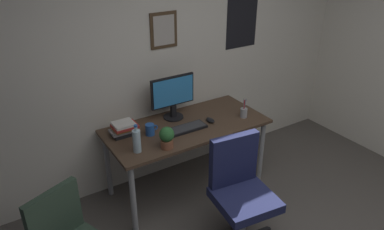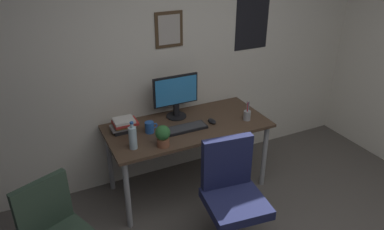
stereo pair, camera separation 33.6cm
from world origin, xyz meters
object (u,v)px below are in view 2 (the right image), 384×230
Objects in this scene: keyboard at (184,128)px; coffee_mug_near at (150,127)px; office_chair at (232,191)px; monitor at (176,95)px; potted_plant at (163,135)px; water_bottle at (133,137)px; pen_cup at (247,115)px; book_stack_left at (124,125)px; computer_mouse at (212,121)px.

coffee_mug_near is at bearing 163.16° from keyboard.
keyboard is at bearing 95.45° from office_chair.
keyboard is at bearing -97.89° from monitor.
coffee_mug_near reaches higher than keyboard.
monitor is at bearing 82.11° from keyboard.
water_bottle is at bearing 162.50° from potted_plant.
potted_plant is (0.02, -0.28, 0.05)m from coffee_mug_near.
pen_cup is (1.17, 0.03, -0.05)m from water_bottle.
keyboard is 2.15× the size of pen_cup.
office_chair is 0.92m from pen_cup.
office_chair reaches higher than keyboard.
coffee_mug_near is at bearing 94.43° from potted_plant.
pen_cup is 1.19m from book_stack_left.
computer_mouse is (0.26, -0.27, -0.22)m from monitor.
office_chair is at bearing -106.57° from computer_mouse.
water_bottle is 1.17m from pen_cup.
book_stack_left is (-0.52, 0.21, 0.05)m from keyboard.
keyboard is at bearing -178.06° from computer_mouse.
office_chair reaches higher than book_stack_left.
computer_mouse is at bearing 8.16° from water_bottle.
office_chair reaches higher than computer_mouse.
water_bottle is (-0.53, -0.11, 0.09)m from keyboard.
computer_mouse is 0.90× the size of coffee_mug_near.
potted_plant reaches higher than coffee_mug_near.
potted_plant is at bearing -147.15° from keyboard.
potted_plant is at bearing -60.02° from book_stack_left.
pen_cup is 0.83× the size of book_stack_left.
keyboard is at bearing 172.59° from pen_cup.
potted_plant is at bearing -124.90° from monitor.
monitor is 1.82× the size of water_bottle.
computer_mouse is at bearing 164.64° from pen_cup.
monitor is at bearing 148.70° from pen_cup.
computer_mouse is (0.30, 0.01, 0.01)m from keyboard.
pen_cup is at bearing 6.28° from potted_plant.
pen_cup is at bearing -10.55° from coffee_mug_near.
book_stack_left reaches higher than keyboard.
book_stack_left is at bearing 150.05° from coffee_mug_near.
computer_mouse is at bearing -7.79° from coffee_mug_near.
potted_plant is (-0.36, 0.57, 0.31)m from office_chair.
office_chair is 0.96m from coffee_mug_near.
water_bottle is at bearing -178.75° from pen_cup.
water_bottle is at bearing -168.39° from keyboard.
office_chair reaches higher than coffee_mug_near.
computer_mouse is at bearing -13.97° from book_stack_left.
water_bottle is 0.30m from coffee_mug_near.
coffee_mug_near is (-0.38, 0.85, 0.25)m from office_chair.
potted_plant is at bearing 122.18° from office_chair.
monitor is 0.36m from keyboard.
monitor is 4.18× the size of computer_mouse.
book_stack_left is (-0.59, 0.97, 0.27)m from office_chair.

